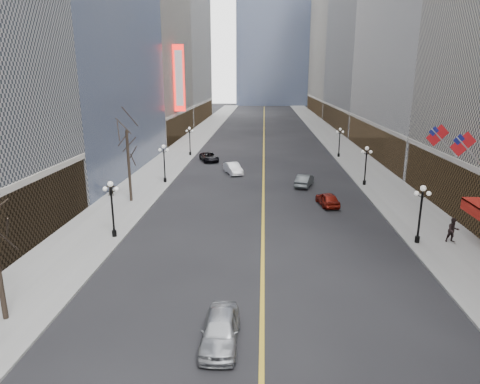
# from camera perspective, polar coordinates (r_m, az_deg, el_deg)

# --- Properties ---
(sidewalk_east) EXTENTS (6.00, 230.00, 0.15)m
(sidewalk_east) POSITION_cam_1_polar(r_m,az_deg,el_deg) (73.70, 14.18, 5.09)
(sidewalk_east) COLOR gray
(sidewalk_east) RESTS_ON ground
(sidewalk_west) EXTENTS (6.00, 230.00, 0.15)m
(sidewalk_west) POSITION_cam_1_polar(r_m,az_deg,el_deg) (73.67, -7.82, 5.41)
(sidewalk_west) COLOR gray
(sidewalk_west) RESTS_ON ground
(lane_line) EXTENTS (0.25, 200.00, 0.02)m
(lane_line) POSITION_cam_1_polar(r_m,az_deg,el_deg) (82.22, 3.20, 6.50)
(lane_line) COLOR gold
(lane_line) RESTS_ON ground
(bldg_east_c) EXTENTS (26.60, 40.60, 48.80)m
(bldg_east_c) POSITION_cam_1_polar(r_m,az_deg,el_deg) (111.98, 19.96, 20.40)
(bldg_east_c) COLOR gray
(bldg_east_c) RESTS_ON ground
(bldg_east_d) EXTENTS (26.60, 46.60, 62.80)m
(bldg_east_d) POSITION_cam_1_polar(r_m,az_deg,el_deg) (154.36, 15.46, 21.70)
(bldg_east_d) COLOR #ACA38E
(bldg_east_d) RESTS_ON ground
(bldg_west_c) EXTENTS (26.60, 30.60, 50.80)m
(bldg_west_c) POSITION_cam_1_polar(r_m,az_deg,el_deg) (94.03, -16.64, 22.43)
(bldg_west_c) COLOR #ACA38E
(bldg_west_c) RESTS_ON ground
(streetlamp_east_1) EXTENTS (1.26, 0.44, 4.52)m
(streetlamp_east_1) POSITION_cam_1_polar(r_m,az_deg,el_deg) (34.79, 22.97, -2.00)
(streetlamp_east_1) COLOR black
(streetlamp_east_1) RESTS_ON sidewalk_east
(streetlamp_east_2) EXTENTS (1.26, 0.44, 4.52)m
(streetlamp_east_2) POSITION_cam_1_polar(r_m,az_deg,el_deg) (51.58, 16.45, 3.91)
(streetlamp_east_2) COLOR black
(streetlamp_east_2) RESTS_ON sidewalk_east
(streetlamp_east_3) EXTENTS (1.26, 0.44, 4.52)m
(streetlamp_east_3) POSITION_cam_1_polar(r_m,az_deg,el_deg) (68.98, 13.14, 6.87)
(streetlamp_east_3) COLOR black
(streetlamp_east_3) RESTS_ON sidewalk_east
(streetlamp_west_1) EXTENTS (1.26, 0.44, 4.52)m
(streetlamp_west_1) POSITION_cam_1_polar(r_m,az_deg,el_deg) (34.75, -16.71, -1.44)
(streetlamp_west_1) COLOR black
(streetlamp_west_1) RESTS_ON sidewalk_west
(streetlamp_west_2) EXTENTS (1.26, 0.44, 4.52)m
(streetlamp_west_2) POSITION_cam_1_polar(r_m,az_deg,el_deg) (51.55, -10.08, 4.29)
(streetlamp_west_2) COLOR black
(streetlamp_west_2) RESTS_ON sidewalk_west
(streetlamp_west_3) EXTENTS (1.26, 0.44, 4.52)m
(streetlamp_west_3) POSITION_cam_1_polar(r_m,az_deg,el_deg) (68.96, -6.72, 7.16)
(streetlamp_west_3) COLOR black
(streetlamp_west_3) RESTS_ON sidewalk_west
(flag_4) EXTENTS (2.87, 0.12, 2.87)m
(flag_4) POSITION_cam_1_polar(r_m,az_deg,el_deg) (37.02, 27.80, 5.41)
(flag_4) COLOR #B2B2B7
(flag_4) RESTS_ON ground
(flag_5) EXTENTS (2.87, 0.12, 2.87)m
(flag_5) POSITION_cam_1_polar(r_m,az_deg,el_deg) (41.57, 25.02, 6.64)
(flag_5) COLOR #B2B2B7
(flag_5) RESTS_ON ground
(awning_c) EXTENTS (1.40, 4.00, 0.93)m
(awning_c) POSITION_cam_1_polar(r_m,az_deg,el_deg) (36.44, 29.38, -1.74)
(awning_c) COLOR maroon
(awning_c) RESTS_ON ground
(theatre_marquee) EXTENTS (2.00, 0.55, 12.00)m
(theatre_marquee) POSITION_cam_1_polar(r_m,az_deg,el_deg) (82.80, -8.11, 14.77)
(theatre_marquee) COLOR red
(theatre_marquee) RESTS_ON ground
(tree_west_far) EXTENTS (3.60, 3.60, 7.92)m
(tree_west_far) POSITION_cam_1_polar(r_m,az_deg,el_deg) (43.85, -14.81, 6.55)
(tree_west_far) COLOR #2D231C
(tree_west_far) RESTS_ON sidewalk_west
(car_nb_near) EXTENTS (1.78, 4.42, 1.51)m
(car_nb_near) POSITION_cam_1_polar(r_m,az_deg,el_deg) (21.53, -2.64, -17.82)
(car_nb_near) COLOR #9FA2A6
(car_nb_near) RESTS_ON ground
(car_nb_mid) EXTENTS (3.00, 4.63, 1.44)m
(car_nb_mid) POSITION_cam_1_polar(r_m,az_deg,el_deg) (56.20, -0.92, 3.16)
(car_nb_mid) COLOR white
(car_nb_mid) RESTS_ON ground
(car_nb_far) EXTENTS (3.74, 5.23, 1.32)m
(car_nb_far) POSITION_cam_1_polar(r_m,az_deg,el_deg) (64.70, -4.13, 4.68)
(car_nb_far) COLOR black
(car_nb_far) RESTS_ON ground
(car_sb_mid) EXTENTS (2.23, 4.21, 1.37)m
(car_sb_mid) POSITION_cam_1_polar(r_m,az_deg,el_deg) (43.23, 11.60, -0.93)
(car_sb_mid) COLOR maroon
(car_sb_mid) RESTS_ON ground
(car_sb_far) EXTENTS (2.65, 4.52, 1.41)m
(car_sb_far) POSITION_cam_1_polar(r_m,az_deg,el_deg) (50.36, 8.58, 1.54)
(car_sb_far) COLOR #4B5052
(car_sb_far) RESTS_ON ground
(ped_east_walk) EXTENTS (0.95, 0.55, 1.92)m
(ped_east_walk) POSITION_cam_1_polar(r_m,az_deg,el_deg) (36.51, 26.52, -4.60)
(ped_east_walk) COLOR black
(ped_east_walk) RESTS_ON sidewalk_east
(ped_west_far) EXTENTS (1.51, 0.45, 1.62)m
(ped_west_far) POSITION_cam_1_polar(r_m,az_deg,el_deg) (47.40, -16.87, 0.50)
(ped_west_far) COLOR black
(ped_west_far) RESTS_ON sidewalk_west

